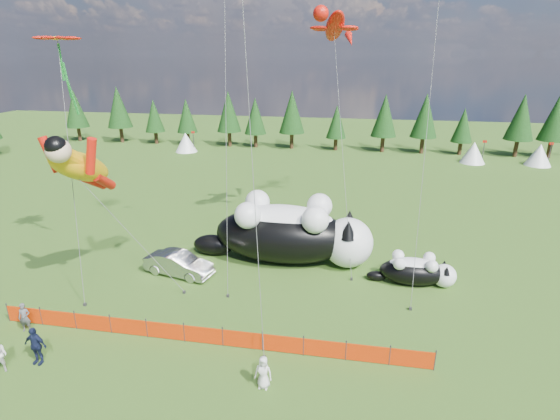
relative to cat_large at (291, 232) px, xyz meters
name	(u,v)px	position (x,y,z in m)	size (l,w,h in m)	color
ground	(222,311)	(-2.82, -6.97, -2.17)	(160.00, 160.00, 0.00)	#153409
safety_fence	(203,335)	(-2.82, -9.97, -1.67)	(22.06, 0.06, 1.10)	#262626
tree_line	(312,123)	(-2.82, 38.03, 1.83)	(90.00, 4.00, 8.00)	black
festival_tents	(388,149)	(8.18, 33.03, -0.77)	(50.00, 3.20, 2.80)	white
cat_large	(291,232)	(0.00, 0.00, 0.00)	(12.65, 4.53, 4.57)	black
cat_small	(417,270)	(8.22, -1.84, -1.24)	(5.44, 1.94, 1.97)	black
car	(179,264)	(-6.86, -3.31, -1.42)	(1.60, 4.59, 1.51)	#A3A3A7
spectator_a	(24,317)	(-12.28, -10.57, -1.38)	(0.58, 0.38, 1.59)	#505054
spectator_c	(35,345)	(-9.94, -12.70, -1.22)	(1.12, 0.57, 1.91)	#141A37
spectator_e	(263,372)	(0.75, -12.39, -1.40)	(0.75, 0.49, 1.54)	silver
superhero_kite	(80,166)	(-10.55, -6.58, 5.73)	(7.54, 5.48, 10.86)	#E4A40C
gecko_kite	(335,27)	(2.13, 4.79, 13.19)	(4.37, 10.49, 17.35)	red
flower_kite	(58,41)	(-12.85, -3.57, 12.12)	(3.56, 5.74, 15.10)	red
diamond_kite_c	(242,0)	(-0.80, -8.34, 13.50)	(1.57, 2.96, 17.36)	#0B5FAB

